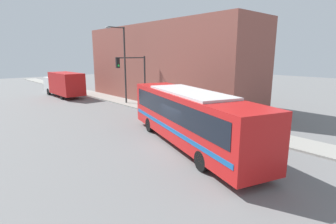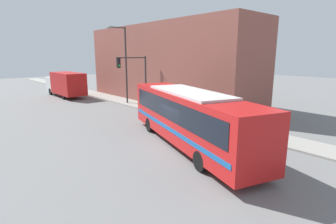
# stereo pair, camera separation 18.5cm
# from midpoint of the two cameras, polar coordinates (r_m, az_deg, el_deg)

# --- Properties ---
(ground_plane) EXTENTS (120.00, 120.00, 0.00)m
(ground_plane) POSITION_cam_midpoint_polar(r_m,az_deg,el_deg) (15.74, 2.40, -7.52)
(ground_plane) COLOR slate
(sidewalk) EXTENTS (2.42, 70.00, 0.12)m
(sidewalk) POSITION_cam_midpoint_polar(r_m,az_deg,el_deg) (35.02, -13.42, 3.30)
(sidewalk) COLOR gray
(sidewalk) RESTS_ON ground_plane
(building_facade) EXTENTS (6.00, 23.75, 8.67)m
(building_facade) POSITION_cam_midpoint_polar(r_m,az_deg,el_deg) (31.04, -0.50, 10.45)
(building_facade) COLOR brown
(building_facade) RESTS_ON ground_plane
(city_bus) EXTENTS (6.03, 12.34, 3.32)m
(city_bus) POSITION_cam_midpoint_polar(r_m,az_deg,el_deg) (15.40, 4.83, -0.57)
(city_bus) COLOR red
(city_bus) RESTS_ON ground_plane
(delivery_truck) EXTENTS (2.48, 8.40, 3.15)m
(delivery_truck) POSITION_cam_midpoint_polar(r_m,az_deg,el_deg) (36.71, -21.26, 5.79)
(delivery_truck) COLOR #B21919
(delivery_truck) RESTS_ON ground_plane
(fire_hydrant) EXTENTS (0.20, 0.28, 0.68)m
(fire_hydrant) POSITION_cam_midpoint_polar(r_m,az_deg,el_deg) (21.27, 6.48, -1.03)
(fire_hydrant) COLOR gold
(fire_hydrant) RESTS_ON sidewalk
(traffic_light_pole) EXTENTS (3.28, 0.35, 5.12)m
(traffic_light_pole) POSITION_cam_midpoint_polar(r_m,az_deg,el_deg) (25.51, -6.79, 8.42)
(traffic_light_pole) COLOR #2D2D2D
(traffic_light_pole) RESTS_ON sidewalk
(parking_meter) EXTENTS (0.14, 0.14, 1.36)m
(parking_meter) POSITION_cam_midpoint_polar(r_m,az_deg,el_deg) (25.98, -4.21, 2.74)
(parking_meter) COLOR #2D2D2D
(parking_meter) RESTS_ON sidewalk
(street_lamp) EXTENTS (2.23, 0.28, 8.11)m
(street_lamp) POSITION_cam_midpoint_polar(r_m,az_deg,el_deg) (29.11, -9.38, 11.15)
(street_lamp) COLOR #2D2D2D
(street_lamp) RESTS_ON sidewalk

